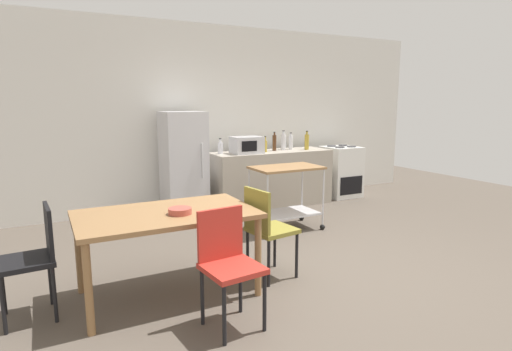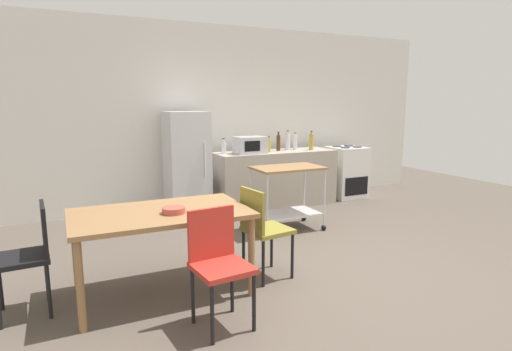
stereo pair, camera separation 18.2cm
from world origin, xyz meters
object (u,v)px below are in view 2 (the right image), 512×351
Objects in this scene: dining_table at (161,220)px; refrigerator at (187,164)px; kitchen_cart at (287,187)px; bottle_wine at (269,146)px; stove_oven at (346,172)px; chair_red at (218,259)px; bottle_vinegar at (224,148)px; chair_olive at (262,226)px; bottle_olive_oil at (295,142)px; chair_black at (30,251)px; bottle_hot_sauce at (311,142)px; bottle_soy_sauce at (288,142)px; microwave at (250,145)px; fruit_bowl at (174,210)px; bottle_soda at (278,143)px.

refrigerator is (0.96, 2.50, 0.10)m from dining_table.
kitchen_cart is 3.59× the size of bottle_wine.
stove_oven is 2.30m from kitchen_cart.
chair_red is 3.29m from refrigerator.
stove_oven is at bearing -1.08° from bottle_vinegar.
chair_olive is at bearing -118.45° from bottle_wine.
refrigerator is 1.88m from bottle_olive_oil.
kitchen_cart is at bearing 42.19° from chair_red.
chair_black is 5.41m from stove_oven.
bottle_hot_sauce is (0.77, -0.03, 0.03)m from bottle_wine.
bottle_soy_sauce reaches higher than chair_black.
bottle_vinegar is at bearing 174.50° from bottle_hot_sauce.
refrigerator is (0.02, 2.60, 0.26)m from chair_olive.
chair_black is 1.00× the size of chair_olive.
bottle_olive_oil reaches higher than kitchen_cart.
bottle_hot_sauce reaches higher than microwave.
fruit_bowl is at bearing -131.43° from bottle_wine.
bottle_soy_sauce reaches higher than bottle_vinegar.
chair_red is (0.27, -0.71, -0.15)m from dining_table.
bottle_hot_sauce is at bearing -26.91° from bottle_soy_sauce.
chair_red is 4.12m from bottle_olive_oil.
kitchen_cart is at bearing -53.98° from refrigerator.
refrigerator is (-2.90, 0.08, 0.32)m from stove_oven.
dining_table is 0.78m from chair_red.
chair_olive is at bearing -6.11° from dining_table.
chair_olive is 3.51× the size of bottle_wine.
fruit_bowl is (-1.83, -2.43, -0.25)m from microwave.
bottle_vinegar is at bearing -179.24° from bottle_olive_oil.
dining_table is 0.97× the size of refrigerator.
dining_table is at bearing -147.94° from stove_oven.
bottle_olive_oil is 1.44× the size of fruit_bowl.
bottle_hot_sauce is at bearing 115.15° from chair_black.
bottle_soy_sauce is (2.69, 2.49, 0.37)m from dining_table.
chair_red is 0.67m from fruit_bowl.
bottle_vinegar reaches higher than fruit_bowl.
microwave is at bearing -10.54° from refrigerator.
chair_black is 3.13× the size of bottle_olive_oil.
bottle_olive_oil reaches higher than bottle_wine.
fruit_bowl is (-3.77, -2.53, 0.32)m from stove_oven.
refrigerator is 5.00× the size of bottle_soda.
bottle_hot_sauce reaches higher than bottle_soda.
chair_red is 4.13m from bottle_hot_sauce.
refrigerator reaches higher than bottle_soda.
stove_oven is at bearing 33.90° from fruit_bowl.
bottle_wine is (0.73, -0.11, 0.01)m from bottle_vinegar.
refrigerator reaches higher than stove_oven.
refrigerator is at bearing 173.38° from bottle_wine.
refrigerator reaches higher than kitchen_cart.
bottle_soda is at bearing 120.21° from chair_black.
chair_black is at bearing -129.44° from refrigerator.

